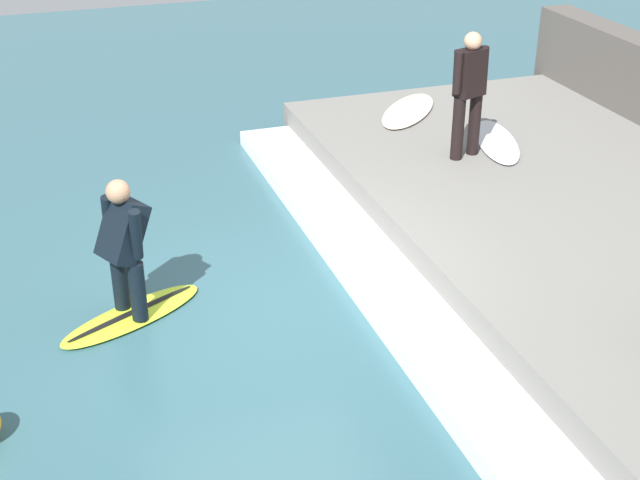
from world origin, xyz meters
The scene contains 8 objects.
ground_plane centered at (0.00, 0.00, 0.00)m, with size 28.00×28.00×0.00m, color #335B66.
concrete_ledge centered at (3.82, 0.00, 0.24)m, with size 4.40×9.55×0.47m, color slate.
wave_foam_crest centered at (1.25, 0.00, 0.10)m, with size 0.73×9.07×0.20m, color white.
surfboard_riding centered at (-1.31, 0.29, 0.03)m, with size 1.64×1.15×0.07m.
surfer_riding centered at (-1.31, 0.29, 0.85)m, with size 0.58×0.61×1.43m.
surfer_waiting_far centered at (3.20, 2.02, 1.37)m, with size 0.52×0.34×1.59m.
surfboard_waiting_far centered at (3.80, 2.27, 0.50)m, with size 1.00×1.70×0.06m.
surfboard_spare centered at (3.20, 3.78, 0.50)m, with size 1.52×1.65×0.06m.
Camera 1 is at (-1.97, -7.39, 4.76)m, focal length 50.00 mm.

